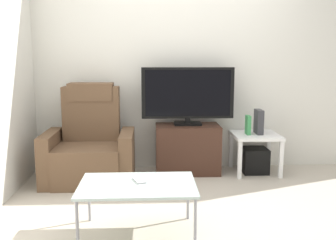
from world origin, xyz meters
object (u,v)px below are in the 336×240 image
object	(u,v)px
recliner_armchair	(90,148)
cell_phone	(139,181)
game_console	(259,122)
subwoofer_box	(255,160)
tv_stand	(187,149)
coffee_table	(138,187)
side_table	(255,140)
book_upright	(248,125)
television	(188,95)

from	to	relation	value
recliner_armchair	cell_phone	distance (m)	1.44
game_console	subwoofer_box	bearing A→B (deg)	-164.05
subwoofer_box	recliner_armchair	bearing A→B (deg)	-174.35
tv_stand	coffee_table	distance (m)	1.70
side_table	book_upright	bearing A→B (deg)	-168.69
game_console	side_table	bearing A→B (deg)	-164.05
recliner_armchair	game_console	bearing A→B (deg)	14.51
television	book_upright	bearing A→B (deg)	-6.25
coffee_table	subwoofer_box	bearing A→B (deg)	49.33
cell_phone	game_console	bearing A→B (deg)	28.25
recliner_armchair	game_console	distance (m)	1.99
tv_stand	game_console	size ratio (longest dim) A/B	2.62
tv_stand	television	xyz separation A→B (m)	(0.00, 0.02, 0.65)
tv_stand	subwoofer_box	size ratio (longest dim) A/B	2.55
side_table	television	bearing A→B (deg)	175.92
tv_stand	television	world-z (taller)	television
book_upright	subwoofer_box	bearing A→B (deg)	11.31
coffee_table	cell_phone	bearing A→B (deg)	80.06
book_upright	side_table	bearing A→B (deg)	11.31
television	subwoofer_box	world-z (taller)	television
coffee_table	television	bearing A→B (deg)	71.55
television	cell_phone	world-z (taller)	television
recliner_armchair	cell_phone	bearing A→B (deg)	-57.24
tv_stand	subwoofer_box	distance (m)	0.82
television	side_table	world-z (taller)	television
book_upright	coffee_table	size ratio (longest dim) A/B	0.25
book_upright	recliner_armchair	bearing A→B (deg)	-174.66
television	game_console	bearing A→B (deg)	-3.23
tv_stand	side_table	bearing A→B (deg)	-2.75
subwoofer_box	coffee_table	bearing A→B (deg)	-130.67
recliner_armchair	book_upright	size ratio (longest dim) A/B	4.82
side_table	book_upright	xyz separation A→B (m)	(-0.10, -0.02, 0.19)
tv_stand	television	bearing A→B (deg)	90.00
game_console	book_upright	bearing A→B (deg)	-167.47
television	game_console	xyz separation A→B (m)	(0.84, -0.05, -0.32)
television	game_console	world-z (taller)	television
television	game_console	size ratio (longest dim) A/B	3.77
subwoofer_box	cell_phone	distance (m)	2.04
recliner_armchair	cell_phone	world-z (taller)	recliner_armchair
side_table	coffee_table	bearing A→B (deg)	-130.67
side_table	book_upright	world-z (taller)	book_upright
tv_stand	recliner_armchair	distance (m)	1.15
television	cell_phone	bearing A→B (deg)	-108.79
side_table	coffee_table	size ratio (longest dim) A/B	0.60
television	subwoofer_box	xyz separation A→B (m)	(0.81, -0.06, -0.79)
side_table	tv_stand	bearing A→B (deg)	177.25
television	tv_stand	bearing A→B (deg)	-90.00
side_table	cell_phone	bearing A→B (deg)	-131.61
television	recliner_armchair	bearing A→B (deg)	-167.52
game_console	cell_phone	world-z (taller)	game_console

